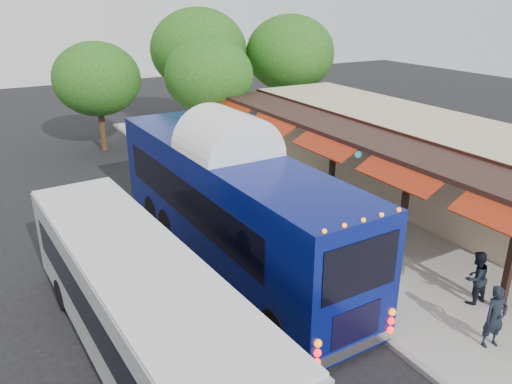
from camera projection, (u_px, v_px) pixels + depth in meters
ground at (311, 284)px, 15.86m from camera, size 90.00×90.00×0.00m
sidewalk at (352, 208)px, 21.37m from camera, size 10.00×40.00×0.15m
curb at (251, 233)px, 19.10m from camera, size 0.20×40.00×0.16m
station_shelter at (414, 157)px, 22.27m from camera, size 8.15×20.00×3.60m
coach_bus at (228, 198)px, 16.71m from camera, size 3.12×13.05×4.15m
city_bus at (138, 303)px, 11.99m from camera, size 3.15×11.31×3.00m
ped_a at (495, 317)px, 12.55m from camera, size 0.70×0.54×1.71m
ped_b at (476, 278)px, 14.38m from camera, size 0.83×0.66×1.64m
ped_c at (328, 249)px, 15.76m from camera, size 1.14×0.58×1.86m
ped_d at (266, 163)px, 23.98m from camera, size 1.31×0.88×1.88m
sign_board at (321, 207)px, 19.27m from camera, size 0.19×0.52×1.17m
tree_left at (209, 76)px, 28.47m from camera, size 5.09×5.09×6.52m
tree_mid at (199, 50)px, 32.34m from camera, size 6.24×6.24×7.99m
tree_right at (290, 53)px, 33.18m from camera, size 5.89×5.89×7.54m
tree_far at (97, 79)px, 28.25m from camera, size 4.91×4.91×6.28m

